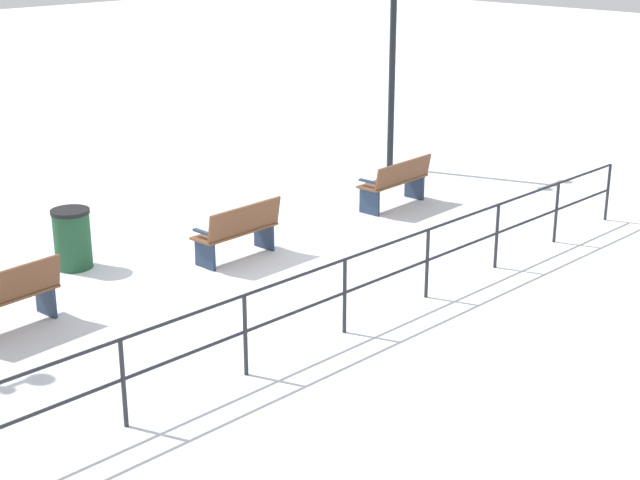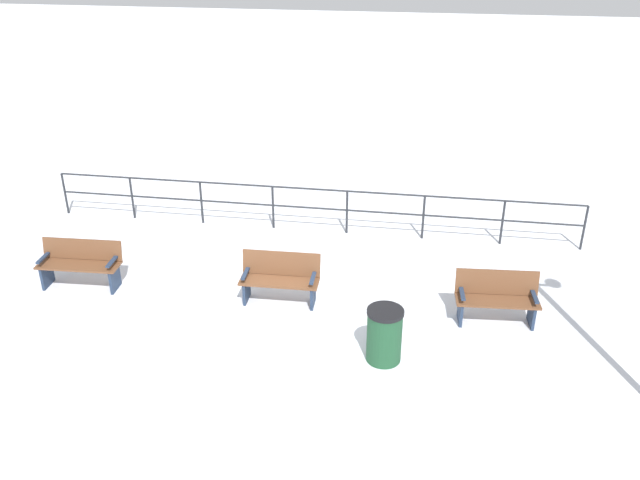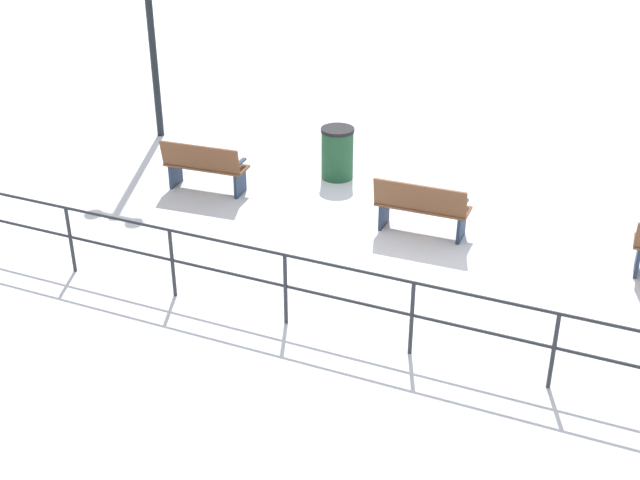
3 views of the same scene
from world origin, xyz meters
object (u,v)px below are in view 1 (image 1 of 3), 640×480
(bench_second, at_px, (238,231))
(trash_bin, at_px, (72,239))
(bench_nearest, at_px, (396,182))
(bench_third, at_px, (7,297))
(lamppost_near, at_px, (393,18))

(bench_second, distance_m, trash_bin, 2.49)
(bench_nearest, distance_m, bench_second, 3.82)
(trash_bin, bearing_deg, bench_third, 128.20)
(bench_nearest, height_order, trash_bin, trash_bin)
(lamppost_near, bearing_deg, bench_third, 101.34)
(bench_nearest, bearing_deg, bench_second, 88.23)
(bench_third, distance_m, lamppost_near, 10.24)
(bench_second, xyz_separation_m, trash_bin, (1.49, 2.00, -0.00))
(bench_nearest, distance_m, bench_third, 7.64)
(bench_nearest, distance_m, trash_bin, 5.99)
(lamppost_near, bearing_deg, bench_second, 108.78)
(bench_nearest, bearing_deg, lamppost_near, -50.07)
(bench_nearest, relative_size, lamppost_near, 0.33)
(bench_nearest, distance_m, lamppost_near, 3.84)
(lamppost_near, height_order, trash_bin, lamppost_near)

